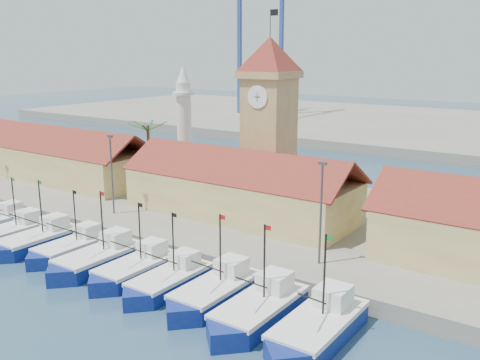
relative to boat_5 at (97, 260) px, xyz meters
The scene contains 20 objects.
ground 4.64m from the boat_5, 32.53° to the right, with size 400.00×400.00×0.00m, color #1C364B.
quay 21.88m from the boat_5, 79.84° to the left, with size 140.00×32.00×1.50m, color gray.
terminal 107.61m from the boat_5, 87.94° to the left, with size 240.00×80.00×2.00m, color gray.
boat_2 13.44m from the boat_5, behind, with size 3.43×9.40×7.12m.
boat_3 9.04m from the boat_5, behind, with size 3.57×9.78×7.40m.
boat_4 4.55m from the boat_5, behind, with size 3.32×9.09×6.88m.
boat_5 is the anchor object (origin of this frame).
boat_6 4.44m from the boat_5, ahead, with size 3.44×9.41×7.12m.
boat_7 8.55m from the boat_5, ahead, with size 3.37×9.24×6.99m.
boat_8 13.10m from the boat_5, ahead, with size 3.64×9.97×7.54m.
boat_9 17.62m from the boat_5, ahead, with size 3.74×10.24×7.75m.
boat_10 22.44m from the boat_5, ahead, with size 3.84×10.52×7.96m.
hall_left 33.31m from the boat_5, 148.07° to the left, with size 31.20×10.13×7.61m.
hall_center 18.24m from the boat_5, 77.59° to the left, with size 27.04×10.13×7.61m.
clock_tower 26.34m from the boat_5, 80.69° to the left, with size 5.80×5.80×22.70m.
minaret 29.26m from the boat_5, 113.57° to the left, with size 3.00×3.00×16.30m.
palm_tree 29.06m from the boat_5, 124.44° to the left, with size 5.60×5.03×8.39m.
lamp_posts 11.93m from the boat_5, 65.44° to the left, with size 80.70×0.25×9.03m.
crane_blue_far 114.22m from the boat_5, 118.81° to the left, with size 1.00×36.83×43.25m.
crane_blue_near 115.35m from the boat_5, 112.58° to the left, with size 1.00×33.02×41.87m.
Camera 1 is at (33.34, -27.70, 19.40)m, focal length 40.00 mm.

